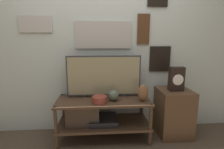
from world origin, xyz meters
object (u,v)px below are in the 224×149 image
(television, at_px, (104,76))
(candle_jar, at_px, (129,91))
(vase_round_glass, at_px, (113,95))
(mantel_clock, at_px, (176,79))
(vase_urn_stoneware, at_px, (143,93))
(vase_slim_bronze, at_px, (96,87))
(vase_wide_bowl, at_px, (100,100))

(television, distance_m, candle_jar, 0.44)
(candle_jar, bearing_deg, vase_round_glass, -132.25)
(vase_round_glass, relative_size, mantel_clock, 0.43)
(vase_urn_stoneware, height_order, vase_slim_bronze, vase_slim_bronze)
(vase_round_glass, bearing_deg, vase_slim_bronze, 130.28)
(television, height_order, vase_round_glass, television)
(television, height_order, mantel_clock, television)
(vase_urn_stoneware, relative_size, vase_wide_bowl, 1.18)
(vase_round_glass, bearing_deg, vase_urn_stoneware, -7.65)
(vase_round_glass, bearing_deg, television, 123.68)
(television, distance_m, vase_slim_bronze, 0.22)
(candle_jar, bearing_deg, vase_wide_bowl, -141.18)
(vase_wide_bowl, distance_m, candle_jar, 0.54)
(vase_wide_bowl, xyz_separation_m, mantel_clock, (1.02, 0.13, 0.22))
(vase_slim_bronze, bearing_deg, television, -39.74)
(vase_urn_stoneware, relative_size, vase_round_glass, 1.56)
(television, xyz_separation_m, mantel_clock, (0.95, -0.11, -0.03))
(vase_urn_stoneware, height_order, vase_wide_bowl, vase_urn_stoneware)
(candle_jar, bearing_deg, vase_slim_bronze, -178.88)
(vase_slim_bronze, relative_size, candle_jar, 2.45)
(vase_slim_bronze, height_order, vase_wide_bowl, vase_slim_bronze)
(vase_round_glass, bearing_deg, vase_wide_bowl, -158.37)
(television, height_order, vase_slim_bronze, television)
(vase_slim_bronze, relative_size, mantel_clock, 0.73)
(vase_urn_stoneware, relative_size, mantel_clock, 0.68)
(mantel_clock, bearing_deg, television, 173.18)
(vase_urn_stoneware, distance_m, mantel_clock, 0.50)
(television, xyz_separation_m, vase_urn_stoneware, (0.49, -0.22, -0.18))
(vase_wide_bowl, bearing_deg, candle_jar, 38.82)
(vase_round_glass, height_order, mantel_clock, mantel_clock)
(vase_round_glass, xyz_separation_m, mantel_clock, (0.84, 0.06, 0.19))
(vase_urn_stoneware, xyz_separation_m, mantel_clock, (0.47, 0.11, 0.15))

